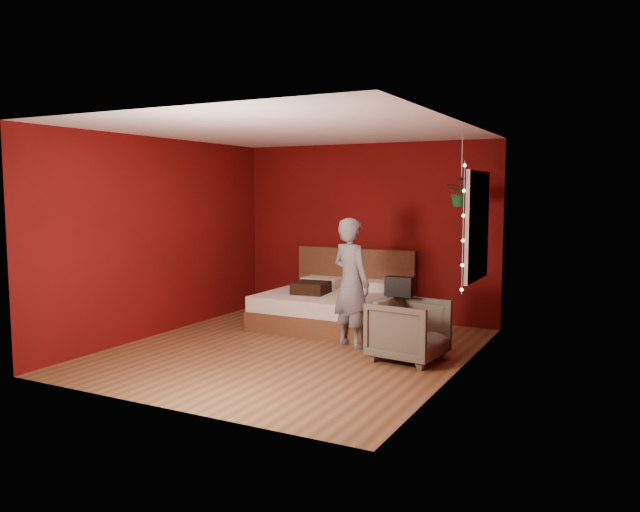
# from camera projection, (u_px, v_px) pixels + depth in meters

# --- Properties ---
(floor) EXTENTS (4.50, 4.50, 0.00)m
(floor) POSITION_uv_depth(u_px,v_px,m) (292.00, 350.00, 7.47)
(floor) COLOR brown
(floor) RESTS_ON ground
(room_walls) EXTENTS (4.04, 4.54, 2.62)m
(room_walls) POSITION_uv_depth(u_px,v_px,m) (291.00, 210.00, 7.30)
(room_walls) COLOR #630A0B
(room_walls) RESTS_ON ground
(window) EXTENTS (0.05, 0.97, 1.27)m
(window) POSITION_uv_depth(u_px,v_px,m) (477.00, 226.00, 7.21)
(window) COLOR white
(window) RESTS_ON room_walls
(fairy_lights) EXTENTS (0.04, 0.04, 1.45)m
(fairy_lights) POSITION_uv_depth(u_px,v_px,m) (463.00, 228.00, 6.76)
(fairy_lights) COLOR silver
(fairy_lights) RESTS_ON room_walls
(bed) EXTENTS (1.89, 1.61, 1.04)m
(bed) POSITION_uv_depth(u_px,v_px,m) (335.00, 307.00, 8.82)
(bed) COLOR brown
(bed) RESTS_ON ground
(person) EXTENTS (0.68, 0.58, 1.58)m
(person) POSITION_uv_depth(u_px,v_px,m) (351.00, 283.00, 7.57)
(person) COLOR slate
(person) RESTS_ON ground
(armchair) EXTENTS (0.84, 0.82, 0.69)m
(armchair) POSITION_uv_depth(u_px,v_px,m) (409.00, 330.00, 6.99)
(armchair) COLOR #595847
(armchair) RESTS_ON ground
(handbag) EXTENTS (0.32, 0.18, 0.23)m
(handbag) POSITION_uv_depth(u_px,v_px,m) (399.00, 286.00, 7.18)
(handbag) COLOR black
(handbag) RESTS_ON armchair
(throw_pillow) EXTENTS (0.50, 0.50, 0.16)m
(throw_pillow) POSITION_uv_depth(u_px,v_px,m) (311.00, 288.00, 8.71)
(throw_pillow) COLOR black
(throw_pillow) RESTS_ON bed
(hanging_plant) EXTENTS (0.40, 0.37, 0.90)m
(hanging_plant) POSITION_uv_depth(u_px,v_px,m) (461.00, 192.00, 7.78)
(hanging_plant) COLOR silver
(hanging_plant) RESTS_ON room_walls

